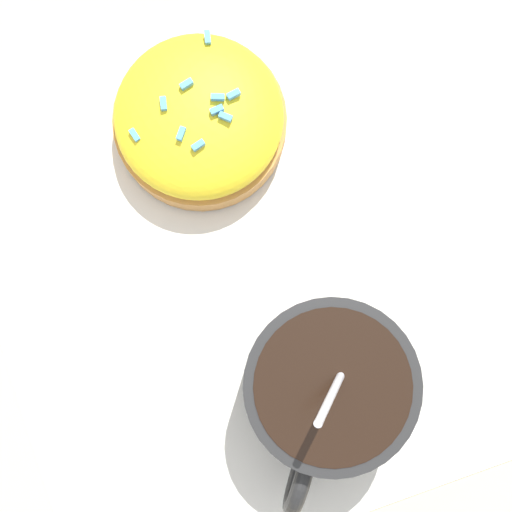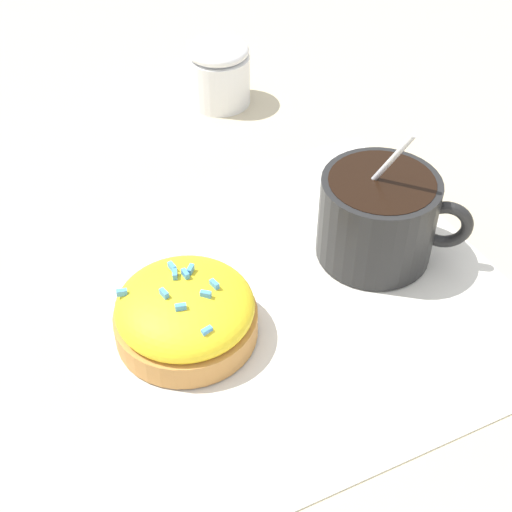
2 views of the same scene
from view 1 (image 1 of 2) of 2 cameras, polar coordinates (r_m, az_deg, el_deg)
ground_plane at (r=0.49m, az=0.08°, el=-0.00°), size 3.00×3.00×0.00m
paper_napkin at (r=0.49m, az=0.08°, el=0.01°), size 0.33×0.33×0.00m
coffee_cup at (r=0.45m, az=4.76°, el=-8.69°), size 0.10×0.09×0.11m
frosted_pastry at (r=0.48m, az=-3.35°, el=9.27°), size 0.10×0.10×0.05m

